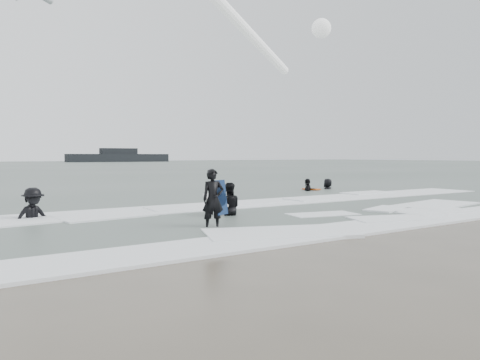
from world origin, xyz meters
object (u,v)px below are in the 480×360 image
surfer_wading (229,217)px  surfer_right_near (308,192)px  vessel_horizon (119,157)px  airshow_jet (214,14)px  surfer_breaker (33,221)px  surfer_centre (213,229)px  surfer_right_far (328,190)px

surfer_wading → surfer_right_near: bearing=-115.9°
vessel_horizon → airshow_jet: 94.69m
surfer_breaker → surfer_right_near: bearing=-2.0°
vessel_horizon → surfer_breaker: bearing=-109.7°
surfer_centre → surfer_right_near: size_ratio=0.88×
surfer_centre → surfer_wading: bearing=61.2°
surfer_breaker → surfer_right_far: bearing=-2.8°
surfer_breaker → airshow_jet: 48.69m
airshow_jet → surfer_right_far: bearing=-108.4°
surfer_wading → airshow_jet: bearing=-90.9°
surfer_breaker → airshow_jet: airshow_jet is taller
airshow_jet → vessel_horizon: bearing=78.6°
surfer_wading → surfer_breaker: size_ratio=0.89×
surfer_centre → surfer_right_near: surfer_right_near is taller
surfer_breaker → surfer_right_far: 17.22m
surfer_right_near → surfer_right_far: (1.81, 0.29, 0.00)m
surfer_right_near → vessel_horizon: bearing=-152.5°
surfer_wading → surfer_right_far: 13.08m
surfer_breaker → vessel_horizon: (45.35, 126.67, 1.57)m
surfer_breaker → surfer_right_far: (16.63, 4.49, 0.00)m
surfer_centre → vessel_horizon: bearing=84.7°
surfer_right_far → vessel_horizon: (28.72, 122.18, 1.57)m
surfer_centre → surfer_right_far: surfer_right_far is taller
surfer_breaker → surfer_right_near: size_ratio=1.00×
surfer_right_far → surfer_wading: bearing=4.8°
surfer_centre → surfer_breaker: (-3.83, 4.42, 0.00)m
surfer_right_far → airshow_jet: airshow_jet is taller
surfer_wading → surfer_right_far: (11.08, 6.94, 0.00)m
surfer_centre → airshow_jet: bearing=72.2°
surfer_centre → surfer_wading: 2.61m
surfer_wading → surfer_right_near: size_ratio=0.89×
surfer_centre → vessel_horizon: 137.52m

